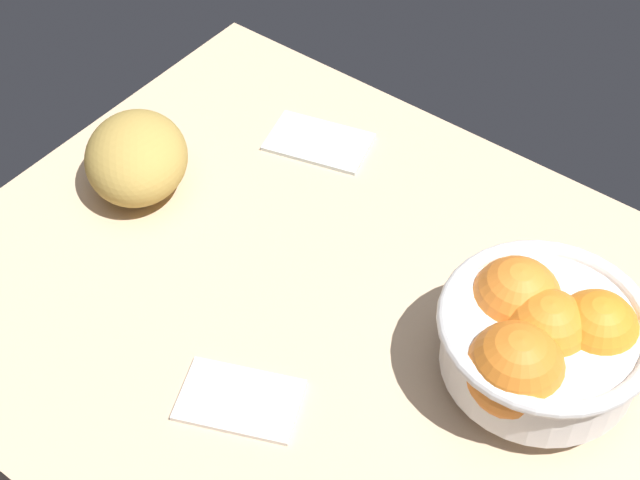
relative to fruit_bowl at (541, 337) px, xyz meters
The scene contains 5 objects.
ground_plane 23.30cm from the fruit_bowl, 166.37° to the right, with size 78.48×64.37×3.00cm, color #CDAD8A.
fruit_bowl is the anchor object (origin of this frame).
bread_loaf 48.35cm from the fruit_bowl, behind, with size 13.35×11.37×8.47cm, color #B19042.
napkin_folded 28.36cm from the fruit_bowl, 137.00° to the right, with size 11.25×7.13×0.96cm, color silver.
napkin_spare 39.59cm from the fruit_bowl, 158.49° to the left, with size 11.83×7.37×0.95cm, color silver.
Camera 1 is at (37.99, -49.82, 77.41)cm, focal length 54.93 mm.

